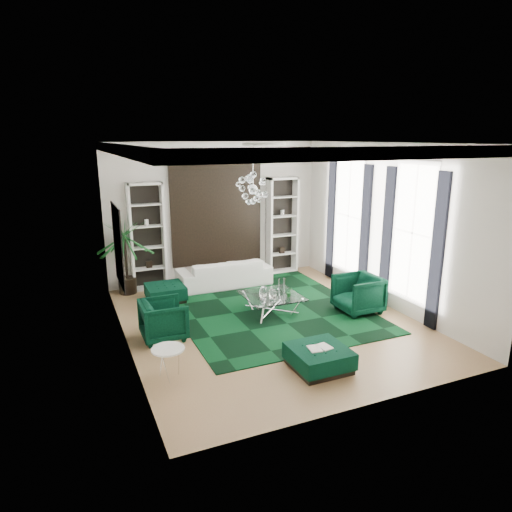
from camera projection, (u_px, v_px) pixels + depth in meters
name	position (u px, v px, depth m)	size (l,w,h in m)	color
floor	(269.00, 322.00, 9.97)	(6.00, 7.00, 0.02)	#A48057
ceiling	(270.00, 142.00, 9.00)	(6.00, 7.00, 0.02)	white
wall_back	(216.00, 212.00, 12.60)	(6.00, 0.02, 3.80)	silver
wall_front	(376.00, 285.00, 6.37)	(6.00, 0.02, 3.80)	silver
wall_left	(121.00, 250.00, 8.33)	(0.02, 7.00, 3.80)	silver
wall_right	(386.00, 226.00, 10.64)	(0.02, 7.00, 3.80)	silver
crown_molding	(270.00, 148.00, 9.03)	(6.00, 7.00, 0.18)	white
ceiling_medallion	(264.00, 144.00, 9.28)	(0.90, 0.90, 0.05)	white
tapestry	(217.00, 212.00, 12.56)	(2.50, 0.06, 2.80)	black
shelving_left	(147.00, 237.00, 11.80)	(0.90, 0.38, 2.80)	white
shelving_right	(282.00, 226.00, 13.30)	(0.90, 0.38, 2.80)	white
painting	(119.00, 246.00, 8.89)	(0.04, 1.30, 1.60)	black
window_near	(413.00, 233.00, 9.83)	(0.03, 1.10, 2.90)	white
curtain_near_a	(437.00, 253.00, 9.19)	(0.07, 0.30, 3.25)	black
curtain_near_b	(387.00, 237.00, 10.58)	(0.07, 0.30, 3.25)	black
window_far	(349.00, 216.00, 11.96)	(0.03, 1.10, 2.90)	white
curtain_far_a	(365.00, 231.00, 11.32)	(0.07, 0.30, 3.25)	black
curtain_far_b	(331.00, 221.00, 12.71)	(0.07, 0.30, 3.25)	black
rug	(267.00, 308.00, 10.73)	(4.20, 5.00, 0.02)	black
sofa	(224.00, 273.00, 12.27)	(2.48, 0.97, 0.73)	white
armchair_left	(164.00, 320.00, 9.04)	(0.85, 0.87, 0.79)	black
armchair_right	(358.00, 294.00, 10.42)	(0.92, 0.95, 0.86)	black
coffee_table	(272.00, 304.00, 10.41)	(1.24, 1.24, 0.43)	white
ottoman_side	(166.00, 293.00, 11.17)	(0.89, 0.89, 0.40)	black
ottoman_front	(319.00, 358.00, 7.90)	(0.96, 0.96, 0.38)	black
book	(319.00, 347.00, 7.85)	(0.41, 0.28, 0.03)	white
side_table	(169.00, 364.00, 7.56)	(0.55, 0.55, 0.53)	white
palm	(125.00, 247.00, 11.47)	(1.54, 1.54, 2.46)	#1A6227
chandelier	(253.00, 189.00, 9.48)	(0.78, 0.78, 0.70)	white
table_plant	(289.00, 292.00, 10.22)	(0.13, 0.10, 0.23)	#1A6227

